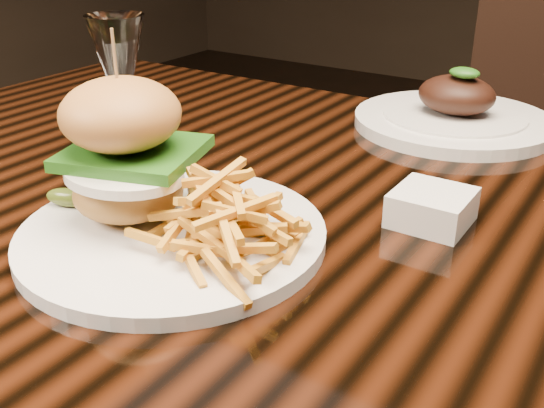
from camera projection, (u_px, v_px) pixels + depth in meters
The scene contains 6 objects.
dining_table at pixel (350, 280), 0.72m from camera, with size 1.60×0.90×0.75m.
burger_plate at pixel (164, 191), 0.63m from camera, with size 0.31×0.31×0.21m.
ramekin at pixel (432, 207), 0.68m from camera, with size 0.08×0.08×0.04m, color silver.
wine_glass at pixel (118, 58), 0.77m from camera, with size 0.07×0.07×0.19m.
water_tumbler at pixel (113, 113), 0.89m from camera, with size 0.07×0.07×0.09m, color white.
far_dish at pixel (454, 116), 0.97m from camera, with size 0.30×0.30×0.10m.
Camera 1 is at (0.26, -0.57, 1.06)m, focal length 42.00 mm.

